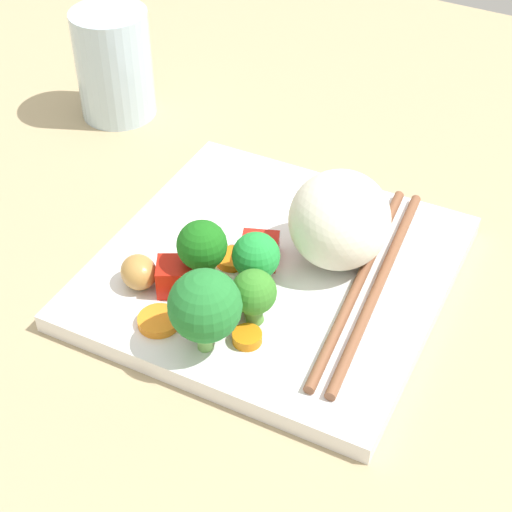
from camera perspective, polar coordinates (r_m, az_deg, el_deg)
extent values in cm
cube|color=tan|center=(63.04, 1.17, -2.24)|extent=(110.00, 110.00, 2.00)
cube|color=white|center=(61.87, 1.19, -1.07)|extent=(26.07, 26.07, 1.47)
ellipsoid|color=white|center=(60.06, 5.87, 2.55)|extent=(9.97, 9.57, 7.14)
cylinder|color=#78B154|center=(58.64, -3.58, -1.32)|extent=(1.90, 1.95, 2.64)
sphere|color=#1B6B19|center=(56.92, -3.81, 0.77)|extent=(3.61, 3.61, 3.61)
cylinder|color=#73B053|center=(54.68, -3.77, -5.54)|extent=(1.19, 1.23, 2.20)
sphere|color=#257C33|center=(52.94, -3.87, -3.39)|extent=(4.92, 4.92, 4.92)
cylinder|color=#5B9543|center=(58.98, -0.35, -1.46)|extent=(1.34, 1.26, 1.85)
sphere|color=green|center=(57.92, -0.38, 0.14)|extent=(3.47, 3.47, 3.47)
cylinder|color=#56923A|center=(56.49, -0.19, -3.99)|extent=(1.56, 1.77, 1.74)
sphere|color=#39862A|center=(55.39, -0.16, -2.53)|extent=(3.20, 3.20, 3.20)
cylinder|color=orange|center=(61.33, -1.70, -0.20)|extent=(2.65, 2.65, 0.66)
cylinder|color=orange|center=(61.23, -4.26, -0.39)|extent=(2.52, 2.52, 0.68)
cylinder|color=orange|center=(55.39, -0.62, -5.72)|extent=(2.84, 2.84, 0.76)
cylinder|color=orange|center=(56.99, -6.82, -4.53)|extent=(3.62, 3.62, 0.60)
cube|color=red|center=(56.93, -3.68, -3.53)|extent=(2.07, 2.48, 1.72)
cube|color=red|center=(61.47, 0.40, 0.59)|extent=(3.81, 3.69, 1.74)
cube|color=red|center=(58.81, -5.57, -1.46)|extent=(3.52, 3.65, 2.39)
ellipsoid|color=tan|center=(57.68, -1.55, -2.69)|extent=(3.01, 2.78, 1.77)
ellipsoid|color=#B88743|center=(59.53, -8.22, -1.12)|extent=(3.92, 3.98, 2.37)
cylinder|color=brown|center=(59.76, 8.59, -2.01)|extent=(22.40, 3.31, 0.77)
cylinder|color=brown|center=(59.97, 7.29, -1.67)|extent=(22.40, 3.31, 0.77)
cylinder|color=silver|center=(80.58, -9.92, 13.08)|extent=(7.26, 7.26, 10.47)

